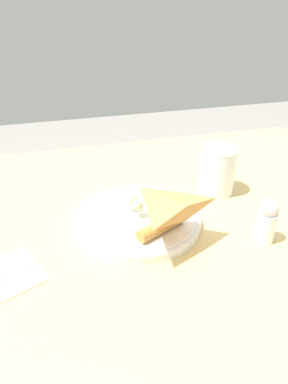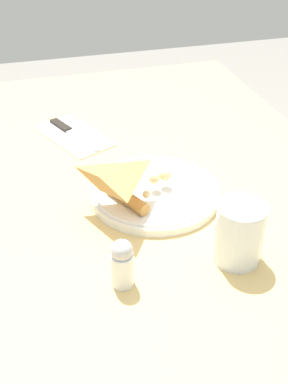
{
  "view_description": "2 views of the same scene",
  "coord_description": "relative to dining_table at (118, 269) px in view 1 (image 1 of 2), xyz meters",
  "views": [
    {
      "loc": [
        -0.1,
        -0.58,
        1.17
      ],
      "look_at": [
        0.05,
        -0.0,
        0.84
      ],
      "focal_mm": 35.0,
      "sensor_mm": 36.0,
      "label": 1
    },
    {
      "loc": [
        0.77,
        -0.22,
        1.3
      ],
      "look_at": [
        0.11,
        -0.03,
        0.82
      ],
      "focal_mm": 45.0,
      "sensor_mm": 36.0,
      "label": 2
    }
  ],
  "objects": [
    {
      "name": "milk_glass",
      "position": [
        0.25,
        0.09,
        0.15
      ],
      "size": [
        0.08,
        0.08,
        0.1
      ],
      "color": "white",
      "rests_on": "dining_table"
    },
    {
      "name": "plate_pizza",
      "position": [
        0.04,
        0.01,
        0.11
      ],
      "size": [
        0.25,
        0.25,
        0.05
      ],
      "color": "white",
      "rests_on": "dining_table"
    },
    {
      "name": "dining_table",
      "position": [
        0.0,
        0.0,
        0.0
      ],
      "size": [
        1.26,
        0.84,
        0.76
      ],
      "color": "#DBB770",
      "rests_on": "ground_plane"
    },
    {
      "name": "salt_shaker",
      "position": [
        0.25,
        -0.1,
        0.14
      ],
      "size": [
        0.03,
        0.03,
        0.08
      ],
      "color": "white",
      "rests_on": "dining_table"
    }
  ]
}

